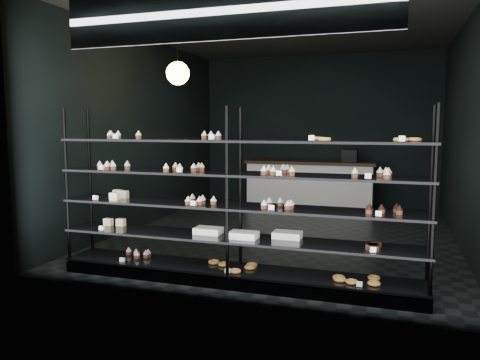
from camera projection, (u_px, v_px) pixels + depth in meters
The scene contains 5 objects.
room at pixel (287, 133), 7.23m from camera, with size 5.01×6.01×3.20m.
display_shelf at pixel (231, 226), 5.05m from camera, with size 4.00×0.50×1.91m.
signage at pixel (220, 13), 4.34m from camera, with size 3.30×0.05×0.50m.
pendant_lamp at pixel (178, 73), 6.64m from camera, with size 0.33×0.33×0.89m.
service_counter at pixel (310, 184), 9.73m from camera, with size 2.66×0.65×1.23m.
Camera 1 is at (1.58, -7.13, 1.71)m, focal length 35.00 mm.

